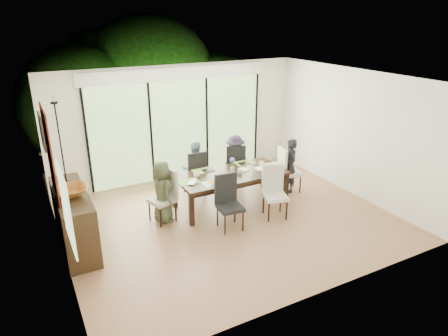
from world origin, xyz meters
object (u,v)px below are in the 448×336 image
person_left_end (162,192)px  bowl (70,191)px  laptop (195,182)px  chair_far_left (194,172)px  vase (232,170)px  cup_b (240,172)px  person_right_end (290,166)px  sideboard (74,220)px  chair_far_right (234,164)px  person_far_left (195,168)px  chair_left_end (162,196)px  chair_near_right (276,193)px  table_top (231,175)px  chair_near_left (230,203)px  cup_c (262,163)px  person_far_right (235,161)px  chair_right_end (290,169)px  cup_a (197,175)px

person_left_end → bowl: 1.71m
laptop → chair_far_left: bearing=17.8°
vase → cup_b: 0.18m
person_right_end → sideboard: bearing=-73.8°
chair_far_right → person_far_left: size_ratio=0.85×
chair_left_end → bowl: (-1.61, -0.25, 0.55)m
person_left_end → person_far_left: same height
chair_near_right → person_left_end: 2.16m
table_top → chair_near_right: 1.02m
chair_far_right → person_right_end: (0.93, -0.85, 0.09)m
laptop → bowl: (-2.26, -0.15, 0.35)m
person_right_end → person_far_left: same height
chair_near_left → bowl: (-2.61, 0.62, 0.55)m
cup_c → bowl: 3.94m
chair_left_end → person_far_right: size_ratio=0.85×
laptop → chair_near_right: bearing=-79.1°
person_left_end → vase: person_left_end is taller
chair_far_left → sideboard: 2.84m
chair_right_end → cup_b: 1.37m
chair_near_right → cup_c: 1.04m
chair_left_end → bowl: bowl is taller
table_top → chair_left_end: 1.51m
person_right_end → vase: bearing=-77.7°
person_left_end → cup_a: 0.81m
person_right_end → vase: size_ratio=10.75×
chair_far_right → person_far_left: person_far_left is taller
vase → cup_b: vase is taller
chair_left_end → sideboard: size_ratio=0.58×
chair_near_left → chair_far_left: bearing=93.2°
chair_far_left → chair_far_right: bearing=-177.6°
table_top → laptop: 0.86m
chair_near_right → sideboard: bearing=-174.9°
person_far_left → vase: person_far_left is taller
person_far_left → sideboard: size_ratio=0.68×
chair_near_right → person_left_end: (-1.98, 0.87, 0.09)m
person_right_end → chair_near_left: bearing=-51.9°
person_far_left → laptop: person_far_left is taller
chair_far_right → person_far_left: bearing=20.5°
chair_left_end → person_far_left: 1.34m
cup_c → chair_right_end: bearing=-8.1°
cup_a → chair_far_right: bearing=29.2°
chair_left_end → person_far_left: bearing=112.4°
table_top → chair_far_right: (0.55, 0.85, -0.16)m
person_far_left → person_far_right: bearing=-165.7°
table_top → person_right_end: 1.48m
person_far_left → chair_right_end: bearing=171.3°
chair_far_left → person_far_right: bearing=-178.7°
laptop → person_right_end: bearing=-46.9°
table_top → cup_a: (-0.70, 0.15, 0.07)m
chair_right_end → person_left_end: 2.98m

